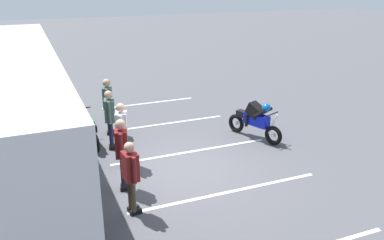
{
  "coord_description": "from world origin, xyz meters",
  "views": [
    {
      "loc": [
        -9.08,
        3.07,
        4.89
      ],
      "look_at": [
        0.66,
        -0.54,
        1.1
      ],
      "focal_mm": 37.9,
      "sensor_mm": 36.0,
      "label": 1
    }
  ],
  "objects_px": {
    "parked_motorcycle_silver": "(88,129)",
    "spectator_right": "(110,115)",
    "spectator_left": "(122,149)",
    "spectator_far_left": "(131,172)",
    "tour_bus": "(5,123)",
    "spectator_far_right": "(108,102)",
    "spectator_centre": "(122,129)",
    "stunt_motorcycle": "(255,120)"
  },
  "relations": [
    {
      "from": "spectator_right",
      "to": "parked_motorcycle_silver",
      "type": "relative_size",
      "value": 0.87
    },
    {
      "from": "tour_bus",
      "to": "spectator_left",
      "type": "relative_size",
      "value": 5.96
    },
    {
      "from": "tour_bus",
      "to": "spectator_far_right",
      "type": "distance_m",
      "value": 3.82
    },
    {
      "from": "spectator_right",
      "to": "stunt_motorcycle",
      "type": "relative_size",
      "value": 0.92
    },
    {
      "from": "tour_bus",
      "to": "stunt_motorcycle",
      "type": "bearing_deg",
      "value": -84.47
    },
    {
      "from": "spectator_left",
      "to": "spectator_far_right",
      "type": "bearing_deg",
      "value": -4.37
    },
    {
      "from": "stunt_motorcycle",
      "to": "spectator_centre",
      "type": "bearing_deg",
      "value": 96.22
    },
    {
      "from": "spectator_far_left",
      "to": "spectator_centre",
      "type": "distance_m",
      "value": 2.36
    },
    {
      "from": "spectator_centre",
      "to": "spectator_far_right",
      "type": "xyz_separation_m",
      "value": [
        2.39,
        -0.03,
        0.04
      ]
    },
    {
      "from": "spectator_far_left",
      "to": "spectator_centre",
      "type": "relative_size",
      "value": 0.94
    },
    {
      "from": "spectator_centre",
      "to": "spectator_right",
      "type": "bearing_deg",
      "value": 4.89
    },
    {
      "from": "tour_bus",
      "to": "stunt_motorcycle",
      "type": "height_order",
      "value": "tour_bus"
    },
    {
      "from": "spectator_centre",
      "to": "parked_motorcycle_silver",
      "type": "bearing_deg",
      "value": 21.36
    },
    {
      "from": "spectator_centre",
      "to": "stunt_motorcycle",
      "type": "bearing_deg",
      "value": -83.78
    },
    {
      "from": "spectator_far_left",
      "to": "stunt_motorcycle",
      "type": "bearing_deg",
      "value": -57.99
    },
    {
      "from": "stunt_motorcycle",
      "to": "spectator_far_right",
      "type": "bearing_deg",
      "value": 65.14
    },
    {
      "from": "spectator_right",
      "to": "spectator_far_right",
      "type": "distance_m",
      "value": 1.19
    },
    {
      "from": "spectator_right",
      "to": "stunt_motorcycle",
      "type": "height_order",
      "value": "spectator_right"
    },
    {
      "from": "tour_bus",
      "to": "spectator_right",
      "type": "relative_size",
      "value": 5.97
    },
    {
      "from": "spectator_left",
      "to": "parked_motorcycle_silver",
      "type": "bearing_deg",
      "value": 8.45
    },
    {
      "from": "parked_motorcycle_silver",
      "to": "spectator_right",
      "type": "bearing_deg",
      "value": -134.42
    },
    {
      "from": "parked_motorcycle_silver",
      "to": "stunt_motorcycle",
      "type": "relative_size",
      "value": 1.06
    },
    {
      "from": "spectator_centre",
      "to": "stunt_motorcycle",
      "type": "distance_m",
      "value": 4.25
    },
    {
      "from": "spectator_left",
      "to": "spectator_far_right",
      "type": "height_order",
      "value": "spectator_far_right"
    },
    {
      "from": "spectator_centre",
      "to": "spectator_left",
      "type": "bearing_deg",
      "value": 169.07
    },
    {
      "from": "tour_bus",
      "to": "spectator_far_left",
      "type": "distance_m",
      "value": 3.3
    },
    {
      "from": "spectator_centre",
      "to": "spectator_right",
      "type": "relative_size",
      "value": 0.99
    },
    {
      "from": "spectator_left",
      "to": "spectator_right",
      "type": "height_order",
      "value": "spectator_left"
    },
    {
      "from": "tour_bus",
      "to": "spectator_far_left",
      "type": "bearing_deg",
      "value": -131.3
    },
    {
      "from": "tour_bus",
      "to": "spectator_right",
      "type": "xyz_separation_m",
      "value": [
        1.42,
        -2.6,
        -0.59
      ]
    },
    {
      "from": "spectator_left",
      "to": "spectator_centre",
      "type": "bearing_deg",
      "value": -10.93
    },
    {
      "from": "tour_bus",
      "to": "spectator_far_right",
      "type": "bearing_deg",
      "value": -46.45
    },
    {
      "from": "spectator_far_left",
      "to": "spectator_left",
      "type": "bearing_deg",
      "value": -1.58
    },
    {
      "from": "spectator_centre",
      "to": "stunt_motorcycle",
      "type": "xyz_separation_m",
      "value": [
        0.46,
        -4.21,
        -0.43
      ]
    },
    {
      "from": "spectator_right",
      "to": "spectator_far_right",
      "type": "relative_size",
      "value": 0.98
    },
    {
      "from": "parked_motorcycle_silver",
      "to": "tour_bus",
      "type": "bearing_deg",
      "value": 135.04
    },
    {
      "from": "spectator_far_right",
      "to": "tour_bus",
      "type": "bearing_deg",
      "value": 133.55
    },
    {
      "from": "spectator_far_left",
      "to": "stunt_motorcycle",
      "type": "relative_size",
      "value": 0.86
    },
    {
      "from": "spectator_left",
      "to": "spectator_centre",
      "type": "height_order",
      "value": "spectator_left"
    },
    {
      "from": "spectator_far_left",
      "to": "spectator_right",
      "type": "height_order",
      "value": "spectator_right"
    },
    {
      "from": "spectator_right",
      "to": "parked_motorcycle_silver",
      "type": "bearing_deg",
      "value": 45.58
    },
    {
      "from": "parked_motorcycle_silver",
      "to": "stunt_motorcycle",
      "type": "xyz_separation_m",
      "value": [
        -1.34,
        -4.91,
        0.13
      ]
    }
  ]
}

